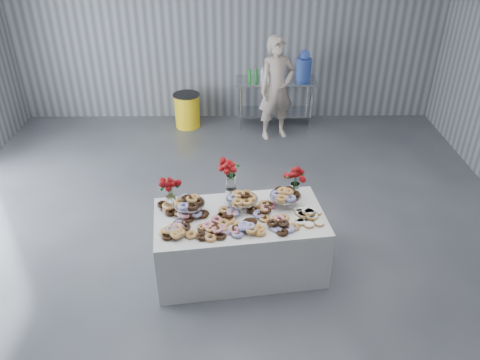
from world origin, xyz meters
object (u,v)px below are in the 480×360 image
Objects in this scene: display_table at (240,242)px; person at (277,89)px; prep_table at (275,94)px; trash_barrel at (187,110)px; water_jug at (304,66)px.

display_table is 1.04× the size of person.
trash_barrel is at bearing -177.22° from prep_table.
water_jug is at bearing 73.69° from display_table.
prep_table reaches higher than trash_barrel.
trash_barrel is at bearing 142.83° from person.
water_jug reaches higher than trash_barrel.
person reaches higher than trash_barrel.
prep_table is 2.71× the size of water_jug.
person is (-0.03, -0.53, 0.30)m from prep_table.
prep_table is at bearing 64.77° from person.
person is (-0.53, -0.53, -0.23)m from water_jug.
prep_table is (0.71, 4.13, 0.24)m from display_table.
display_table is at bearing -122.53° from person.
trash_barrel is at bearing 103.46° from display_table.
water_jug is 2.33m from trash_barrel.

